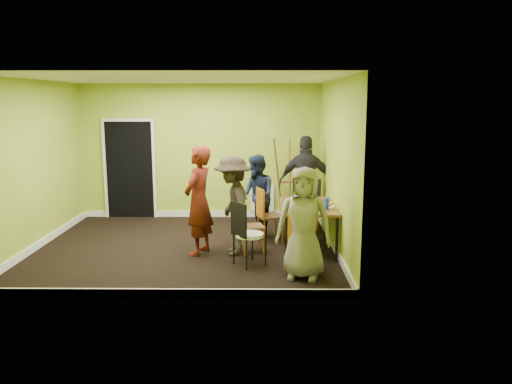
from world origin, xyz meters
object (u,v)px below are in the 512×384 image
(chair_back_end, at_px, (310,194))
(chair_bentwood, at_px, (246,231))
(person_left_near, at_px, (233,205))
(person_front_end, at_px, (304,223))
(orange_bottle, at_px, (304,201))
(person_left_far, at_px, (257,196))
(dining_table, at_px, (308,208))
(blue_bottle, at_px, (327,204))
(person_back_end, at_px, (306,183))
(chair_front_end, at_px, (301,239))
(thermos, at_px, (309,197))
(person_standing, at_px, (199,201))
(chair_left_near, at_px, (247,222))
(chair_left_far, at_px, (266,212))
(easel, at_px, (289,180))

(chair_back_end, distance_m, chair_bentwood, 2.41)
(person_left_near, xyz_separation_m, person_front_end, (1.04, -1.10, -0.02))
(orange_bottle, bearing_deg, person_left_far, 143.21)
(dining_table, height_order, chair_back_end, chair_back_end)
(blue_bottle, relative_size, person_back_end, 0.11)
(chair_front_end, bearing_deg, person_left_near, 163.58)
(thermos, relative_size, blue_bottle, 1.17)
(chair_front_end, relative_size, thermos, 3.86)
(chair_front_end, xyz_separation_m, person_standing, (-1.58, 0.85, 0.39))
(blue_bottle, distance_m, person_standing, 2.04)
(chair_left_near, bearing_deg, person_left_near, -83.77)
(person_back_end, bearing_deg, chair_back_end, 113.14)
(chair_left_far, xyz_separation_m, person_left_far, (-0.16, 0.27, 0.22))
(chair_back_end, distance_m, person_front_end, 2.63)
(chair_back_end, height_order, chair_bentwood, chair_back_end)
(person_standing, bearing_deg, person_front_end, 74.69)
(chair_back_end, distance_m, blue_bottle, 1.60)
(orange_bottle, bearing_deg, dining_table, -70.27)
(person_left_far, distance_m, person_back_end, 1.16)
(chair_left_far, height_order, easel, easel)
(chair_left_far, distance_m, person_standing, 1.36)
(person_left_far, xyz_separation_m, person_left_near, (-0.38, -1.02, 0.05))
(chair_back_end, distance_m, person_back_end, 0.26)
(chair_back_end, height_order, orange_bottle, chair_back_end)
(person_back_end, height_order, person_front_end, person_back_end)
(chair_left_near, xyz_separation_m, thermos, (1.02, 0.29, 0.35))
(chair_left_far, xyz_separation_m, chair_back_end, (0.84, 0.76, 0.17))
(easel, height_order, person_left_near, easel)
(dining_table, relative_size, person_left_far, 1.00)
(chair_bentwood, bearing_deg, dining_table, 95.93)
(person_standing, bearing_deg, dining_table, 118.75)
(chair_left_near, height_order, person_front_end, person_front_end)
(easel, height_order, blue_bottle, easel)
(chair_left_far, relative_size, easel, 0.56)
(chair_back_end, xyz_separation_m, easel, (-0.34, 0.80, 0.15))
(dining_table, bearing_deg, person_back_end, 85.96)
(person_left_near, bearing_deg, blue_bottle, 75.71)
(thermos, bearing_deg, person_standing, -168.40)
(chair_left_far, height_order, person_standing, person_standing)
(dining_table, relative_size, thermos, 6.69)
(chair_front_end, bearing_deg, dining_table, 103.30)
(chair_left_far, relative_size, orange_bottle, 13.36)
(person_standing, bearing_deg, easel, 165.00)
(thermos, height_order, person_standing, person_standing)
(person_standing, xyz_separation_m, person_front_end, (1.59, -1.10, -0.09))
(chair_front_end, height_order, person_left_far, person_left_far)
(dining_table, distance_m, chair_left_near, 1.04)
(easel, relative_size, person_left_near, 1.07)
(orange_bottle, bearing_deg, person_back_end, 83.50)
(orange_bottle, bearing_deg, blue_bottle, -58.40)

